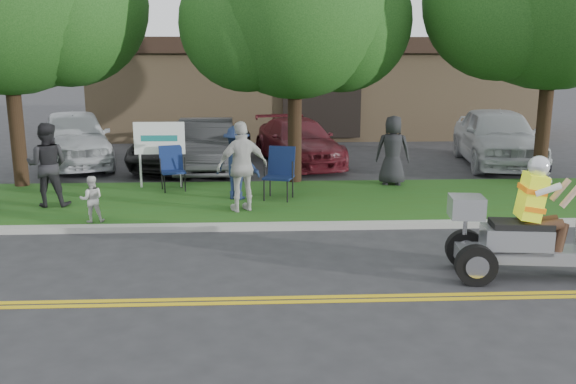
{
  "coord_description": "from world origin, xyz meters",
  "views": [
    {
      "loc": [
        -0.43,
        -8.54,
        3.41
      ],
      "look_at": [
        0.08,
        2.0,
        1.0
      ],
      "focal_mm": 38.0,
      "sensor_mm": 36.0,
      "label": 1
    }
  ],
  "objects_px": {
    "parked_car_mid": "(191,144)",
    "parked_car_far_right": "(497,136)",
    "lawn_chair_a": "(280,170)",
    "trike_scooter": "(535,236)",
    "spectator_adult_right": "(242,167)",
    "parked_car_left": "(206,145)",
    "lawn_chair_b": "(172,165)",
    "parked_car_far_left": "(75,138)",
    "parked_car_right": "(298,142)",
    "spectator_adult_mid": "(47,165)"
  },
  "relations": [
    {
      "from": "parked_car_mid",
      "to": "parked_car_far_right",
      "type": "relative_size",
      "value": 0.96
    },
    {
      "from": "parked_car_mid",
      "to": "lawn_chair_a",
      "type": "bearing_deg",
      "value": -42.29
    },
    {
      "from": "trike_scooter",
      "to": "spectator_adult_right",
      "type": "height_order",
      "value": "spectator_adult_right"
    },
    {
      "from": "parked_car_left",
      "to": "parked_car_far_right",
      "type": "distance_m",
      "value": 8.95
    },
    {
      "from": "parked_car_mid",
      "to": "parked_car_left",
      "type": "bearing_deg",
      "value": -23.91
    },
    {
      "from": "trike_scooter",
      "to": "parked_car_mid",
      "type": "bearing_deg",
      "value": 129.96
    },
    {
      "from": "lawn_chair_b",
      "to": "parked_car_left",
      "type": "xyz_separation_m",
      "value": [
        0.58,
        3.12,
        0.03
      ]
    },
    {
      "from": "parked_car_far_left",
      "to": "parked_car_mid",
      "type": "distance_m",
      "value": 3.63
    },
    {
      "from": "parked_car_left",
      "to": "parked_car_right",
      "type": "height_order",
      "value": "parked_car_left"
    },
    {
      "from": "spectator_adult_mid",
      "to": "lawn_chair_b",
      "type": "bearing_deg",
      "value": -150.32
    },
    {
      "from": "spectator_adult_mid",
      "to": "spectator_adult_right",
      "type": "bearing_deg",
      "value": 169.3
    },
    {
      "from": "lawn_chair_a",
      "to": "spectator_adult_mid",
      "type": "bearing_deg",
      "value": -157.19
    },
    {
      "from": "lawn_chair_b",
      "to": "parked_car_right",
      "type": "height_order",
      "value": "parked_car_right"
    },
    {
      "from": "parked_car_mid",
      "to": "parked_car_far_right",
      "type": "xyz_separation_m",
      "value": [
        9.44,
        -0.08,
        0.2
      ]
    },
    {
      "from": "parked_car_far_left",
      "to": "parked_car_far_right",
      "type": "distance_m",
      "value": 13.05
    },
    {
      "from": "lawn_chair_a",
      "to": "parked_car_mid",
      "type": "height_order",
      "value": "parked_car_mid"
    },
    {
      "from": "parked_car_left",
      "to": "parked_car_mid",
      "type": "height_order",
      "value": "parked_car_left"
    },
    {
      "from": "trike_scooter",
      "to": "lawn_chair_a",
      "type": "distance_m",
      "value": 6.31
    },
    {
      "from": "spectator_adult_mid",
      "to": "spectator_adult_right",
      "type": "xyz_separation_m",
      "value": [
        4.27,
        -0.63,
        0.04
      ]
    },
    {
      "from": "trike_scooter",
      "to": "parked_car_far_left",
      "type": "distance_m",
      "value": 14.19
    },
    {
      "from": "spectator_adult_right",
      "to": "parked_car_far_left",
      "type": "distance_m",
      "value": 8.18
    },
    {
      "from": "lawn_chair_b",
      "to": "parked_car_left",
      "type": "distance_m",
      "value": 3.17
    },
    {
      "from": "lawn_chair_a",
      "to": "parked_car_far_left",
      "type": "bearing_deg",
      "value": 157.57
    },
    {
      "from": "lawn_chair_a",
      "to": "parked_car_far_right",
      "type": "bearing_deg",
      "value": 50.58
    },
    {
      "from": "trike_scooter",
      "to": "parked_car_far_left",
      "type": "bearing_deg",
      "value": 141.21
    },
    {
      "from": "spectator_adult_right",
      "to": "parked_car_mid",
      "type": "distance_m",
      "value": 6.02
    },
    {
      "from": "lawn_chair_b",
      "to": "parked_car_far_right",
      "type": "xyz_separation_m",
      "value": [
        9.52,
        3.5,
        0.18
      ]
    },
    {
      "from": "parked_car_left",
      "to": "parked_car_far_right",
      "type": "bearing_deg",
      "value": 0.44
    },
    {
      "from": "trike_scooter",
      "to": "parked_car_far_left",
      "type": "xyz_separation_m",
      "value": [
        -9.89,
        10.17,
        0.19
      ]
    },
    {
      "from": "parked_car_left",
      "to": "parked_car_right",
      "type": "distance_m",
      "value": 2.95
    },
    {
      "from": "spectator_adult_mid",
      "to": "parked_car_left",
      "type": "height_order",
      "value": "spectator_adult_mid"
    },
    {
      "from": "spectator_adult_right",
      "to": "lawn_chair_b",
      "type": "bearing_deg",
      "value": -72.64
    },
    {
      "from": "spectator_adult_right",
      "to": "parked_car_far_right",
      "type": "xyz_separation_m",
      "value": [
        7.72,
        5.68,
        -0.17
      ]
    },
    {
      "from": "lawn_chair_a",
      "to": "parked_car_mid",
      "type": "relative_size",
      "value": 0.24
    },
    {
      "from": "parked_car_mid",
      "to": "parked_car_far_right",
      "type": "distance_m",
      "value": 9.44
    },
    {
      "from": "lawn_chair_b",
      "to": "parked_car_far_right",
      "type": "bearing_deg",
      "value": 3.46
    },
    {
      "from": "spectator_adult_right",
      "to": "parked_car_right",
      "type": "height_order",
      "value": "spectator_adult_right"
    },
    {
      "from": "lawn_chair_b",
      "to": "parked_car_mid",
      "type": "distance_m",
      "value": 3.58
    },
    {
      "from": "lawn_chair_a",
      "to": "parked_car_left",
      "type": "xyz_separation_m",
      "value": [
        -2.05,
        4.16,
        -0.03
      ]
    },
    {
      "from": "lawn_chair_b",
      "to": "spectator_adult_mid",
      "type": "height_order",
      "value": "spectator_adult_mid"
    },
    {
      "from": "lawn_chair_a",
      "to": "parked_car_left",
      "type": "bearing_deg",
      "value": 133.4
    },
    {
      "from": "spectator_adult_mid",
      "to": "parked_car_far_right",
      "type": "height_order",
      "value": "spectator_adult_mid"
    },
    {
      "from": "trike_scooter",
      "to": "parked_car_mid",
      "type": "distance_m",
      "value": 11.56
    },
    {
      "from": "parked_car_left",
      "to": "parked_car_far_right",
      "type": "relative_size",
      "value": 0.87
    },
    {
      "from": "parked_car_far_left",
      "to": "parked_car_far_right",
      "type": "bearing_deg",
      "value": -20.62
    },
    {
      "from": "spectator_adult_mid",
      "to": "parked_car_left",
      "type": "relative_size",
      "value": 0.41
    },
    {
      "from": "parked_car_far_left",
      "to": "parked_car_right",
      "type": "xyz_separation_m",
      "value": [
        6.9,
        -0.01,
        -0.17
      ]
    },
    {
      "from": "trike_scooter",
      "to": "lawn_chair_b",
      "type": "distance_m",
      "value": 8.84
    },
    {
      "from": "parked_car_mid",
      "to": "parked_car_right",
      "type": "xyz_separation_m",
      "value": [
        3.3,
        0.46,
        -0.0
      ]
    },
    {
      "from": "trike_scooter",
      "to": "spectator_adult_right",
      "type": "relative_size",
      "value": 1.53
    }
  ]
}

